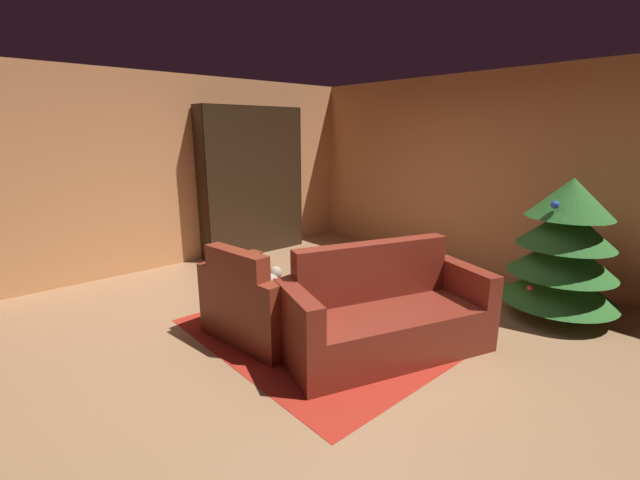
% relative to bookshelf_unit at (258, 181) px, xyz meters
% --- Properties ---
extents(ground_plane, '(7.61, 7.61, 0.00)m').
position_rel_bookshelf_unit_xyz_m(ground_plane, '(2.97, -1.07, -1.14)').
color(ground_plane, '#99704C').
extents(wall_back, '(6.46, 0.06, 2.66)m').
position_rel_bookshelf_unit_xyz_m(wall_back, '(2.97, 1.79, 0.19)').
color(wall_back, tan).
rests_on(wall_back, ground).
extents(wall_left, '(0.06, 5.78, 2.66)m').
position_rel_bookshelf_unit_xyz_m(wall_left, '(-0.23, -1.07, 0.19)').
color(wall_left, tan).
rests_on(wall_left, ground).
extents(area_rug, '(2.41, 1.87, 0.01)m').
position_rel_bookshelf_unit_xyz_m(area_rug, '(2.85, -1.26, -1.13)').
color(area_rug, '#A32418').
rests_on(area_rug, ground).
extents(bookshelf_unit, '(0.34, 1.70, 2.26)m').
position_rel_bookshelf_unit_xyz_m(bookshelf_unit, '(0.00, 0.00, 0.00)').
color(bookshelf_unit, black).
rests_on(bookshelf_unit, ground).
extents(armchair_red, '(1.10, 0.80, 0.90)m').
position_rel_bookshelf_unit_xyz_m(armchair_red, '(2.53, -1.71, -0.81)').
color(armchair_red, maroon).
rests_on(armchair_red, ground).
extents(couch_red, '(1.27, 1.95, 0.93)m').
position_rel_bookshelf_unit_xyz_m(couch_red, '(3.48, -1.03, -0.82)').
color(couch_red, maroon).
rests_on(couch_red, ground).
extents(coffee_table, '(0.75, 0.75, 0.40)m').
position_rel_bookshelf_unit_xyz_m(coffee_table, '(2.96, -1.36, -0.77)').
color(coffee_table, black).
rests_on(coffee_table, ground).
extents(book_stack_on_table, '(0.21, 0.16, 0.10)m').
position_rel_bookshelf_unit_xyz_m(book_stack_on_table, '(2.97, -1.40, -0.68)').
color(book_stack_on_table, '#3B4581').
rests_on(book_stack_on_table, coffee_table).
extents(bottle_on_table, '(0.07, 0.07, 0.25)m').
position_rel_bookshelf_unit_xyz_m(bottle_on_table, '(2.93, -1.16, -0.64)').
color(bottle_on_table, '#11541F').
rests_on(bottle_on_table, coffee_table).
extents(decorated_tree, '(1.14, 1.14, 1.45)m').
position_rel_bookshelf_unit_xyz_m(decorated_tree, '(4.20, 0.88, -0.40)').
color(decorated_tree, brown).
rests_on(decorated_tree, ground).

